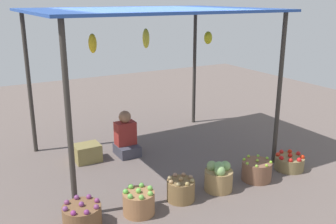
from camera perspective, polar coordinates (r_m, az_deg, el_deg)
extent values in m
plane|color=#665853|center=(6.66, -2.58, -6.54)|extent=(14.00, 14.00, 0.00)
cylinder|color=#38332D|center=(4.61, -14.45, -1.78)|extent=(0.07, 0.07, 2.41)
cylinder|color=#38332D|center=(6.29, 16.16, 3.00)|extent=(0.07, 0.07, 2.41)
cylinder|color=#38332D|center=(6.91, -19.88, 3.85)|extent=(0.07, 0.07, 2.41)
cylinder|color=#38332D|center=(8.13, 3.94, 6.61)|extent=(0.07, 0.07, 2.41)
cube|color=#294DA0|center=(6.12, -2.89, 14.87)|extent=(3.63, 2.73, 0.04)
ellipsoid|color=yellow|center=(5.75, -11.11, 9.94)|extent=(0.12, 0.12, 0.28)
ellipsoid|color=yellow|center=(6.35, -3.28, 10.83)|extent=(0.11, 0.11, 0.32)
ellipsoid|color=yellow|center=(6.47, 5.96, 10.88)|extent=(0.13, 0.13, 0.21)
cube|color=#3F3E4A|center=(6.71, -6.09, -5.59)|extent=(0.36, 0.44, 0.18)
cube|color=maroon|center=(6.65, -6.34, -3.13)|extent=(0.34, 0.22, 0.40)
sphere|color=#946648|center=(6.56, -6.42, -0.71)|extent=(0.21, 0.21, 0.21)
cylinder|color=brown|center=(4.83, -12.59, -14.83)|extent=(0.46, 0.46, 0.27)
sphere|color=#753871|center=(4.75, -12.71, -13.18)|extent=(0.06, 0.06, 0.06)
sphere|color=#7E336B|center=(4.80, -10.48, -12.78)|extent=(0.06, 0.06, 0.06)
sphere|color=#7A3471|center=(4.89, -11.65, -12.21)|extent=(0.06, 0.06, 0.06)
sphere|color=#76386E|center=(4.91, -13.39, -12.23)|extent=(0.06, 0.06, 0.06)
sphere|color=#7A3A67|center=(4.83, -14.77, -12.83)|extent=(0.06, 0.06, 0.06)
sphere|color=#773E79|center=(4.71, -14.99, -13.70)|extent=(0.06, 0.06, 0.06)
sphere|color=#882E73|center=(4.61, -13.85, -14.34)|extent=(0.06, 0.06, 0.06)
sphere|color=#782F6D|center=(4.59, -11.98, -14.33)|extent=(0.06, 0.06, 0.06)
sphere|color=#7C3A6C|center=(4.67, -10.57, -13.66)|extent=(0.06, 0.06, 0.06)
cylinder|color=#9C6B45|center=(4.97, -4.35, -13.29)|extent=(0.40, 0.40, 0.29)
sphere|color=#6CBB48|center=(4.89, -4.39, -11.55)|extent=(0.07, 0.07, 0.07)
sphere|color=#69B245|center=(4.95, -2.68, -11.20)|extent=(0.07, 0.07, 0.07)
sphere|color=#63AB45|center=(5.03, -3.96, -10.77)|extent=(0.07, 0.07, 0.07)
sphere|color=#68B745|center=(5.01, -5.54, -10.95)|extent=(0.07, 0.07, 0.07)
sphere|color=#61BB44|center=(4.90, -6.30, -11.64)|extent=(0.07, 0.07, 0.07)
sphere|color=#65AC48|center=(4.79, -5.62, -12.34)|extent=(0.07, 0.07, 0.07)
sphere|color=#6AA844|center=(4.76, -3.96, -12.50)|extent=(0.07, 0.07, 0.07)
sphere|color=#70B546|center=(4.83, -2.65, -11.97)|extent=(0.07, 0.07, 0.07)
cylinder|color=olive|center=(5.26, 1.91, -11.49)|extent=(0.38, 0.38, 0.28)
sphere|color=#A57C4E|center=(5.18, 1.93, -9.88)|extent=(0.06, 0.06, 0.06)
sphere|color=#9B785D|center=(5.26, 3.36, -9.56)|extent=(0.06, 0.06, 0.06)
sphere|color=#A37759|center=(5.32, 2.32, -9.23)|extent=(0.06, 0.06, 0.06)
sphere|color=#A1765E|center=(5.30, 1.06, -9.30)|extent=(0.06, 0.06, 0.06)
sphere|color=#9C865A|center=(5.22, 0.28, -9.75)|extent=(0.06, 0.06, 0.06)
sphere|color=#A57F53|center=(5.12, 0.45, -10.32)|extent=(0.06, 0.06, 0.06)
sphere|color=#A18856|center=(5.05, 1.51, -10.69)|extent=(0.06, 0.06, 0.06)
sphere|color=#A0854C|center=(5.07, 2.83, -10.60)|extent=(0.06, 0.06, 0.06)
sphere|color=#9B8957|center=(5.16, 3.59, -10.13)|extent=(0.06, 0.06, 0.06)
cylinder|color=#9E7D4E|center=(5.55, 7.49, -9.97)|extent=(0.40, 0.40, 0.29)
sphere|color=#79A967|center=(5.46, 7.57, -8.04)|extent=(0.15, 0.15, 0.15)
sphere|color=#80B067|center=(5.53, 8.48, -7.93)|extent=(0.15, 0.15, 0.15)
sphere|color=#7E9F60|center=(5.51, 6.52, -7.95)|extent=(0.15, 0.15, 0.15)
sphere|color=#84AF63|center=(5.37, 7.71, -8.66)|extent=(0.15, 0.15, 0.15)
cylinder|color=brown|center=(5.94, 12.99, -8.44)|extent=(0.44, 0.44, 0.29)
sphere|color=#95C43B|center=(5.87, 13.10, -7.00)|extent=(0.04, 0.04, 0.04)
sphere|color=#86CA35|center=(6.00, 14.48, -6.63)|extent=(0.04, 0.04, 0.04)
sphere|color=#83C140|center=(6.05, 13.19, -6.32)|extent=(0.04, 0.04, 0.04)
sphere|color=#90C332|center=(6.01, 11.85, -6.42)|extent=(0.04, 0.04, 0.04)
sphere|color=#87CC32|center=(5.88, 11.20, -6.89)|extent=(0.04, 0.04, 0.04)
sphere|color=#91C53B|center=(5.75, 11.65, -7.47)|extent=(0.04, 0.04, 0.04)
sphere|color=#90BF3D|center=(5.70, 12.99, -7.81)|extent=(0.04, 0.04, 0.04)
sphere|color=#8EC02F|center=(5.75, 14.40, -7.69)|extent=(0.04, 0.04, 0.04)
sphere|color=#84C92F|center=(5.87, 14.99, -7.19)|extent=(0.04, 0.04, 0.04)
cylinder|color=olive|center=(6.43, 17.53, -7.21)|extent=(0.45, 0.45, 0.21)
sphere|color=red|center=(6.38, 17.64, -6.13)|extent=(0.07, 0.07, 0.07)
sphere|color=red|center=(6.52, 18.75, -5.83)|extent=(0.07, 0.07, 0.07)
sphere|color=red|center=(6.56, 17.59, -5.58)|extent=(0.07, 0.07, 0.07)
sphere|color=red|center=(6.50, 16.45, -5.67)|extent=(0.07, 0.07, 0.07)
sphere|color=red|center=(6.38, 15.97, -6.07)|extent=(0.07, 0.07, 0.07)
sphere|color=red|center=(6.26, 16.46, -6.56)|extent=(0.07, 0.07, 0.07)
sphere|color=red|center=(6.22, 17.67, -6.83)|extent=(0.07, 0.07, 0.07)
sphere|color=red|center=(6.27, 18.86, -6.72)|extent=(0.07, 0.07, 0.07)
sphere|color=red|center=(6.40, 19.29, -6.30)|extent=(0.07, 0.07, 0.07)
cube|color=olive|center=(6.55, -11.86, -5.93)|extent=(0.42, 0.34, 0.29)
cube|color=#A87C53|center=(6.68, -12.34, -5.86)|extent=(0.34, 0.33, 0.21)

